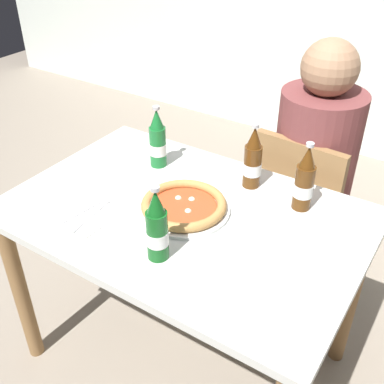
% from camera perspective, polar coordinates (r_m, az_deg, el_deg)
% --- Properties ---
extents(ground_plane, '(8.00, 8.00, 0.00)m').
position_cam_1_polar(ground_plane, '(2.11, -0.79, -19.05)').
color(ground_plane, gray).
extents(dining_table_main, '(1.20, 0.80, 0.75)m').
position_cam_1_polar(dining_table_main, '(1.65, -0.95, -5.56)').
color(dining_table_main, silver).
rests_on(dining_table_main, ground_plane).
extents(chair_behind_table, '(0.43, 0.43, 0.85)m').
position_cam_1_polar(chair_behind_table, '(2.11, 13.28, -1.89)').
color(chair_behind_table, olive).
rests_on(chair_behind_table, ground_plane).
extents(diner_seated, '(0.34, 0.34, 1.21)m').
position_cam_1_polar(diner_seated, '(2.10, 14.27, 1.01)').
color(diner_seated, '#2D3342').
rests_on(diner_seated, ground_plane).
extents(pizza_margherita_near, '(0.31, 0.31, 0.04)m').
position_cam_1_polar(pizza_margherita_near, '(1.57, -1.06, -1.63)').
color(pizza_margherita_near, white).
rests_on(pizza_margherita_near, dining_table_main).
extents(beer_bottle_left, '(0.07, 0.07, 0.25)m').
position_cam_1_polar(beer_bottle_left, '(1.34, -4.30, -4.48)').
color(beer_bottle_left, '#14591E').
rests_on(beer_bottle_left, dining_table_main).
extents(beer_bottle_center, '(0.07, 0.07, 0.25)m').
position_cam_1_polar(beer_bottle_center, '(1.67, 7.42, 3.83)').
color(beer_bottle_center, '#512D0F').
rests_on(beer_bottle_center, dining_table_main).
extents(beer_bottle_right, '(0.07, 0.07, 0.25)m').
position_cam_1_polar(beer_bottle_right, '(1.80, -4.22, 6.21)').
color(beer_bottle_right, '#196B2D').
rests_on(beer_bottle_right, dining_table_main).
extents(beer_bottle_extra, '(0.07, 0.07, 0.25)m').
position_cam_1_polar(beer_bottle_extra, '(1.59, 13.57, 1.26)').
color(beer_bottle_extra, '#512D0F').
rests_on(beer_bottle_extra, dining_table_main).
extents(napkin_with_cutlery, '(0.19, 0.19, 0.01)m').
position_cam_1_polar(napkin_with_cutlery, '(1.60, -12.72, -2.70)').
color(napkin_with_cutlery, white).
rests_on(napkin_with_cutlery, dining_table_main).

